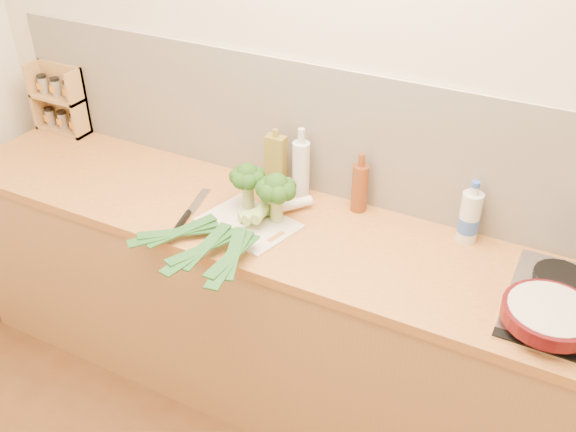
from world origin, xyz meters
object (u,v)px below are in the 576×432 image
object	(u,v)px
chopping_board	(249,223)
spice_rack	(61,102)
chefs_knife	(186,216)
skillet	(551,314)

from	to	relation	value
chopping_board	spice_rack	world-z (taller)	spice_rack
chopping_board	chefs_knife	bearing A→B (deg)	-148.16
chopping_board	spice_rack	distance (m)	1.26
chopping_board	chefs_knife	world-z (taller)	chefs_knife
chopping_board	skillet	distance (m)	1.11
chopping_board	skillet	bearing A→B (deg)	10.82
skillet	chopping_board	bearing A→B (deg)	-165.49
chopping_board	skillet	world-z (taller)	skillet
chefs_knife	spice_rack	world-z (taller)	spice_rack
chefs_knife	spice_rack	xyz separation A→B (m)	(-0.98, 0.38, 0.13)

